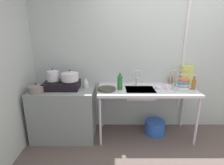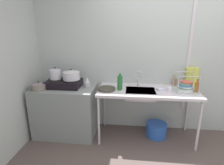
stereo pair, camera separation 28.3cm
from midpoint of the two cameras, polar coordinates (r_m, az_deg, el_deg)
wall_back at (r=3.22m, az=20.69°, el=7.98°), size 5.37×0.10×2.64m
wall_metal_strip at (r=3.23m, az=25.89°, el=9.80°), size 0.05×0.01×2.11m
counter_concrete at (r=3.15m, az=-11.78°, el=-8.66°), size 0.99×0.66×0.83m
counter_sink at (r=2.90m, az=13.90°, el=-3.38°), size 1.54×0.66×0.83m
stove at (r=2.98m, az=-12.40°, el=-0.27°), size 0.54×0.37×0.13m
pot_on_left_burner at (r=2.99m, az=-14.96°, el=2.67°), size 0.18×0.18×0.20m
pot_on_right_burner at (r=2.91m, az=-10.12°, el=2.39°), size 0.27×0.27×0.18m
pot_beside_stove at (r=2.96m, az=-19.73°, el=-1.13°), size 0.23×0.23×0.14m
percolator at (r=2.93m, az=-5.22°, el=0.07°), size 0.09×0.09×0.16m
sink_basin at (r=2.86m, az=11.79°, el=-3.63°), size 0.45×0.35×0.12m
faucet at (r=2.92m, az=11.10°, el=2.02°), size 0.15×0.09×0.28m
frying_pan at (r=2.78m, az=1.21°, el=-2.09°), size 0.27×0.27×0.04m
dish_rack at (r=3.02m, az=24.77°, el=-1.17°), size 0.32×0.32×0.31m
cup_by_rack at (r=2.90m, az=20.46°, el=-2.05°), size 0.08×0.08×0.07m
small_bowl_on_drainboard at (r=2.90m, az=17.70°, el=-2.11°), size 0.11×0.11×0.04m
bottle_by_sink at (r=2.78m, az=5.45°, el=-0.09°), size 0.08×0.08×0.26m
bottle_by_rack at (r=2.98m, az=27.84°, el=-1.39°), size 0.06×0.06×0.21m
cereal_box at (r=3.28m, az=26.25°, el=1.58°), size 0.19×0.08×0.31m
utensil_jar at (r=3.22m, az=21.67°, el=0.14°), size 0.07×0.07×0.21m
bucket_on_floor at (r=3.25m, az=16.38°, el=-14.22°), size 0.34×0.34×0.23m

